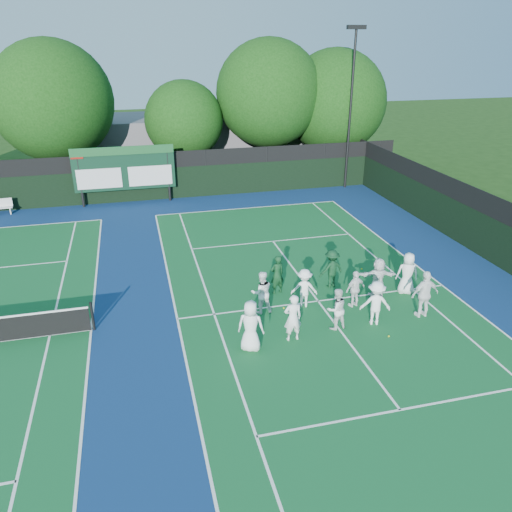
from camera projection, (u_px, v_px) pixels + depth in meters
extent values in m
plane|color=#1A3B10|center=(328.00, 314.00, 18.61)|extent=(120.00, 120.00, 0.00)
cube|color=navy|center=(163.00, 321.00, 18.15)|extent=(34.00, 32.00, 0.01)
cube|color=#125828|center=(318.00, 301.00, 19.50)|extent=(10.97, 23.77, 0.00)
cube|color=white|center=(248.00, 208.00, 30.03)|extent=(10.97, 0.08, 0.00)
cube|color=white|center=(177.00, 319.00, 18.26)|extent=(0.08, 23.77, 0.00)
cube|color=white|center=(442.00, 285.00, 20.73)|extent=(0.08, 23.77, 0.00)
cube|color=white|center=(214.00, 314.00, 18.57)|extent=(0.08, 23.77, 0.00)
cube|color=white|center=(412.00, 289.00, 20.42)|extent=(0.08, 23.77, 0.00)
cube|color=white|center=(400.00, 410.00, 13.82)|extent=(8.23, 0.08, 0.00)
cube|color=white|center=(273.00, 241.00, 25.17)|extent=(8.23, 0.08, 0.00)
cube|color=white|center=(318.00, 301.00, 19.49)|extent=(0.08, 12.80, 0.00)
cube|color=white|center=(91.00, 330.00, 17.58)|extent=(0.08, 23.77, 0.00)
cube|color=white|center=(50.00, 335.00, 17.28)|extent=(0.08, 23.77, 0.00)
cube|color=black|center=(143.00, 185.00, 31.05)|extent=(34.00, 0.08, 2.00)
cube|color=black|center=(140.00, 161.00, 30.44)|extent=(34.00, 0.05, 1.00)
cylinder|color=black|center=(80.00, 179.00, 29.58)|extent=(0.16, 0.16, 3.50)
cylinder|color=black|center=(168.00, 173.00, 30.75)|extent=(0.16, 0.16, 3.50)
cube|color=black|center=(124.00, 169.00, 29.99)|extent=(6.00, 0.15, 2.60)
cube|color=#154B22|center=(122.00, 151.00, 29.45)|extent=(6.00, 0.05, 0.50)
cube|color=silver|center=(99.00, 179.00, 29.76)|extent=(2.60, 0.04, 1.20)
cube|color=silver|center=(150.00, 176.00, 30.44)|extent=(2.60, 0.04, 1.20)
cube|color=maroon|center=(76.00, 155.00, 28.91)|extent=(0.70, 0.04, 0.50)
cube|color=slate|center=(190.00, 142.00, 38.64)|extent=(18.00, 6.00, 4.00)
cylinder|color=black|center=(350.00, 112.00, 32.20)|extent=(0.16, 0.16, 10.00)
cube|color=black|center=(357.00, 27.00, 30.17)|extent=(1.20, 0.30, 0.25)
cylinder|color=black|center=(92.00, 316.00, 17.39)|extent=(0.10, 0.10, 1.10)
cube|color=silver|center=(11.00, 211.00, 29.04)|extent=(0.08, 0.34, 0.38)
cylinder|color=black|center=(63.00, 169.00, 32.85)|extent=(0.44, 0.44, 2.97)
sphere|color=#0E340B|center=(53.00, 101.00, 31.11)|extent=(7.48, 7.48, 7.48)
sphere|color=#0E340B|center=(65.00, 113.00, 31.82)|extent=(5.24, 5.24, 5.24)
cylinder|color=black|center=(187.00, 166.00, 34.79)|extent=(0.44, 0.44, 2.35)
sphere|color=#0E340B|center=(184.00, 120.00, 33.52)|extent=(5.25, 5.25, 5.25)
sphere|color=#0E340B|center=(193.00, 127.00, 34.13)|extent=(3.67, 3.67, 3.67)
cylinder|color=black|center=(268.00, 156.00, 35.96)|extent=(0.44, 0.44, 3.15)
sphere|color=#0E340B|center=(269.00, 94.00, 34.22)|extent=(7.28, 7.28, 7.28)
sphere|color=#0E340B|center=(276.00, 104.00, 34.91)|extent=(5.09, 5.09, 5.09)
cylinder|color=black|center=(331.00, 157.00, 37.19)|extent=(0.44, 0.44, 2.48)
sphere|color=#0E340B|center=(335.00, 102.00, 35.59)|extent=(7.28, 7.28, 7.28)
sphere|color=#0E340B|center=(340.00, 111.00, 36.28)|extent=(5.10, 5.10, 5.10)
sphere|color=#BACD18|center=(284.00, 308.00, 18.95)|extent=(0.07, 0.07, 0.07)
sphere|color=#BACD18|center=(362.00, 269.00, 22.13)|extent=(0.07, 0.07, 0.07)
sphere|color=#BACD18|center=(389.00, 336.00, 17.17)|extent=(0.07, 0.07, 0.07)
sphere|color=#BACD18|center=(330.00, 265.00, 22.52)|extent=(0.07, 0.07, 0.07)
imported|color=white|center=(251.00, 326.00, 16.15)|extent=(1.03, 0.87, 1.79)
imported|color=white|center=(293.00, 318.00, 16.70)|extent=(0.64, 0.43, 1.72)
imported|color=white|center=(336.00, 309.00, 17.41)|extent=(0.84, 0.70, 1.55)
imported|color=white|center=(376.00, 303.00, 17.67)|extent=(1.21, 0.90, 1.67)
imported|color=white|center=(425.00, 294.00, 18.11)|extent=(1.09, 0.50, 1.83)
imported|color=white|center=(262.00, 292.00, 18.41)|extent=(0.83, 0.65, 1.67)
imported|color=white|center=(304.00, 288.00, 18.86)|extent=(1.11, 0.82, 1.54)
imported|color=white|center=(355.00, 289.00, 18.86)|extent=(0.93, 0.59, 1.48)
imported|color=white|center=(378.00, 277.00, 19.62)|extent=(1.57, 0.79, 1.62)
imported|color=white|center=(407.00, 273.00, 19.79)|extent=(0.99, 0.81, 1.74)
imported|color=#0F371A|center=(277.00, 275.00, 19.81)|extent=(0.68, 0.54, 1.64)
imported|color=#0E331A|center=(332.00, 269.00, 20.33)|extent=(1.15, 0.81, 1.63)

